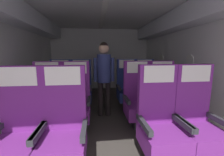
% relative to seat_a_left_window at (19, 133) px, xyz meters
% --- Properties ---
extents(ground, '(3.84, 5.67, 0.02)m').
position_rel_seat_a_left_window_xyz_m(ground, '(1.00, 1.34, -0.50)').
color(ground, '#3D3833').
extents(fuselage_shell, '(3.72, 5.32, 2.27)m').
position_rel_seat_a_left_window_xyz_m(fuselage_shell, '(1.00, 1.61, 1.16)').
color(fuselage_shell, silver).
rests_on(fuselage_shell, ground).
extents(seat_a_left_window, '(0.49, 0.51, 1.18)m').
position_rel_seat_a_left_window_xyz_m(seat_a_left_window, '(0.00, 0.00, 0.00)').
color(seat_a_left_window, '#38383D').
rests_on(seat_a_left_window, ground).
extents(seat_a_left_aisle, '(0.49, 0.51, 1.18)m').
position_rel_seat_a_left_window_xyz_m(seat_a_left_aisle, '(0.45, -0.01, 0.00)').
color(seat_a_left_aisle, '#38383D').
rests_on(seat_a_left_aisle, ground).
extents(seat_a_right_aisle, '(0.49, 0.51, 1.18)m').
position_rel_seat_a_left_window_xyz_m(seat_a_right_aisle, '(2.01, 0.01, 0.00)').
color(seat_a_right_aisle, '#38383D').
rests_on(seat_a_right_aisle, ground).
extents(seat_a_right_window, '(0.49, 0.51, 1.18)m').
position_rel_seat_a_left_window_xyz_m(seat_a_right_window, '(1.55, 0.01, 0.00)').
color(seat_a_right_window, '#38383D').
rests_on(seat_a_right_window, ground).
extents(seat_b_left_window, '(0.49, 0.51, 1.18)m').
position_rel_seat_a_left_window_xyz_m(seat_b_left_window, '(-0.00, 0.93, 0.00)').
color(seat_b_left_window, '#38383D').
rests_on(seat_b_left_window, ground).
extents(seat_b_left_aisle, '(0.49, 0.51, 1.18)m').
position_rel_seat_a_left_window_xyz_m(seat_b_left_aisle, '(0.46, 0.92, 0.00)').
color(seat_b_left_aisle, '#38383D').
rests_on(seat_b_left_aisle, ground).
extents(seat_b_right_aisle, '(0.49, 0.51, 1.18)m').
position_rel_seat_a_left_window_xyz_m(seat_b_right_aisle, '(2.02, 0.92, 0.00)').
color(seat_b_right_aisle, '#38383D').
rests_on(seat_b_right_aisle, ground).
extents(seat_b_right_window, '(0.49, 0.51, 1.18)m').
position_rel_seat_a_left_window_xyz_m(seat_b_right_window, '(1.54, 0.91, 0.00)').
color(seat_b_right_window, '#38383D').
rests_on(seat_b_right_window, ground).
extents(seat_c_left_window, '(0.49, 0.51, 1.18)m').
position_rel_seat_a_left_window_xyz_m(seat_c_left_window, '(-0.00, 1.84, 0.00)').
color(seat_c_left_window, '#38383D').
rests_on(seat_c_left_window, ground).
extents(seat_c_left_aisle, '(0.49, 0.51, 1.18)m').
position_rel_seat_a_left_window_xyz_m(seat_c_left_aisle, '(0.47, 1.85, 0.00)').
color(seat_c_left_aisle, '#38383D').
rests_on(seat_c_left_aisle, ground).
extents(seat_c_right_aisle, '(0.49, 0.51, 1.18)m').
position_rel_seat_a_left_window_xyz_m(seat_c_right_aisle, '(2.01, 1.85, 0.00)').
color(seat_c_right_aisle, '#38383D').
rests_on(seat_c_right_aisle, ground).
extents(seat_c_right_window, '(0.49, 0.51, 1.18)m').
position_rel_seat_a_left_window_xyz_m(seat_c_right_window, '(1.56, 1.83, 0.00)').
color(seat_c_right_window, '#38383D').
rests_on(seat_c_right_window, ground).
extents(flight_attendant, '(0.43, 0.28, 1.54)m').
position_rel_seat_a_left_window_xyz_m(flight_attendant, '(0.98, 1.45, 0.46)').
color(flight_attendant, black).
rests_on(flight_attendant, ground).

